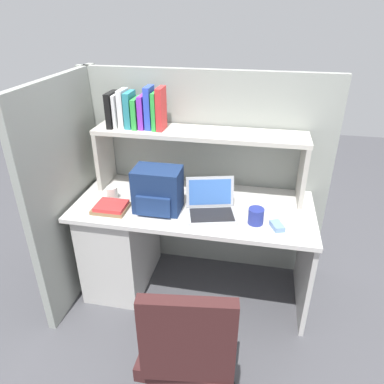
{
  "coord_description": "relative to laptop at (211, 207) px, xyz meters",
  "views": [
    {
      "loc": [
        0.4,
        -2.07,
        1.94
      ],
      "look_at": [
        0.0,
        -0.05,
        0.85
      ],
      "focal_mm": 33.66,
      "sensor_mm": 36.0,
      "label": 1
    }
  ],
  "objects": [
    {
      "name": "ground_plane",
      "position": [
        -0.13,
        0.09,
        -0.78
      ],
      "size": [
        8.0,
        8.0,
        0.0
      ],
      "primitive_type": "plane",
      "color": "#4C4C51"
    },
    {
      "name": "desk",
      "position": [
        -0.52,
        0.09,
        -0.38
      ],
      "size": [
        1.6,
        0.7,
        0.73
      ],
      "color": "silver",
      "rests_on": "ground_plane"
    },
    {
      "name": "cubicle_partition_rear",
      "position": [
        -0.13,
        0.47,
        -0.01
      ],
      "size": [
        1.84,
        0.05,
        1.55
      ],
      "primitive_type": "cube",
      "color": "#939991",
      "rests_on": "ground_plane"
    },
    {
      "name": "cubicle_partition_left",
      "position": [
        -0.98,
        0.04,
        -0.01
      ],
      "size": [
        0.05,
        1.06,
        1.55
      ],
      "primitive_type": "cube",
      "color": "#939991",
      "rests_on": "ground_plane"
    },
    {
      "name": "overhead_hutch",
      "position": [
        -0.13,
        0.29,
        0.3
      ],
      "size": [
        1.44,
        0.28,
        0.45
      ],
      "color": "#BCB7AC",
      "rests_on": "desk"
    },
    {
      "name": "reference_books_on_shelf",
      "position": [
        -0.56,
        0.29,
        0.52
      ],
      "size": [
        0.38,
        0.18,
        0.28
      ],
      "color": "black",
      "rests_on": "overhead_hutch"
    },
    {
      "name": "laptop",
      "position": [
        0.0,
        0.0,
        0.0
      ],
      "size": [
        0.36,
        0.33,
        0.22
      ],
      "color": "#B7BABF",
      "rests_on": "desk"
    },
    {
      "name": "backpack",
      "position": [
        -0.35,
        -0.02,
        0.09
      ],
      "size": [
        0.3,
        0.22,
        0.29
      ],
      "color": "navy",
      "rests_on": "desk"
    },
    {
      "name": "computer_mouse",
      "position": [
        0.42,
        -0.09,
        -0.03
      ],
      "size": [
        0.1,
        0.12,
        0.03
      ],
      "primitive_type": "cube",
      "rotation": [
        0.0,
        0.0,
        0.4
      ],
      "color": "#7299C6",
      "rests_on": "desk"
    },
    {
      "name": "paper_cup",
      "position": [
        -0.7,
        0.06,
        -0.01
      ],
      "size": [
        0.08,
        0.08,
        0.09
      ],
      "primitive_type": "cylinder",
      "color": "white",
      "rests_on": "desk"
    },
    {
      "name": "snack_canister",
      "position": [
        0.29,
        -0.06,
        0.0
      ],
      "size": [
        0.1,
        0.1,
        0.1
      ],
      "primitive_type": "cylinder",
      "color": "navy",
      "rests_on": "desk"
    },
    {
      "name": "desk_book_stack",
      "position": [
        -0.65,
        -0.09,
        -0.03
      ],
      "size": [
        0.22,
        0.18,
        0.05
      ],
      "color": "olive",
      "rests_on": "desk"
    },
    {
      "name": "office_chair",
      "position": [
        0.03,
        -0.84,
        -0.39
      ],
      "size": [
        0.52,
        0.52,
        0.93
      ],
      "rotation": [
        0.0,
        0.0,
        3.27
      ],
      "color": "black",
      "rests_on": "ground_plane"
    }
  ]
}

